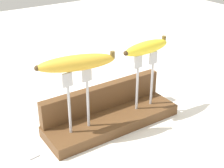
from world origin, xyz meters
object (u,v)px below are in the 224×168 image
at_px(banana_raised_right, 146,47).
at_px(fork_fallen_near, 23,144).
at_px(fork_stand_left, 78,95).
at_px(banana_raised_left, 76,63).
at_px(fork_stand_right, 145,75).

xyz_separation_m(banana_raised_right, fork_fallen_near, (-0.36, 0.06, -0.21)).
bearing_deg(banana_raised_right, fork_stand_left, 180.00).
bearing_deg(banana_raised_left, banana_raised_right, -0.01).
height_order(fork_stand_left, fork_stand_right, fork_stand_left).
height_order(banana_raised_left, fork_fallen_near, banana_raised_left).
relative_size(banana_raised_left, fork_fallen_near, 1.03).
distance_m(fork_stand_right, banana_raised_left, 0.23).
bearing_deg(banana_raised_left, fork_fallen_near, 158.09).
bearing_deg(banana_raised_left, fork_stand_left, -14.23).
bearing_deg(fork_stand_right, banana_raised_left, 180.00).
relative_size(fork_stand_right, banana_raised_right, 1.07).
xyz_separation_m(fork_stand_left, fork_fallen_near, (-0.14, 0.06, -0.13)).
distance_m(banana_raised_right, fork_fallen_near, 0.42).
bearing_deg(fork_fallen_near, fork_stand_right, -9.03).
relative_size(fork_stand_left, banana_raised_left, 0.85).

